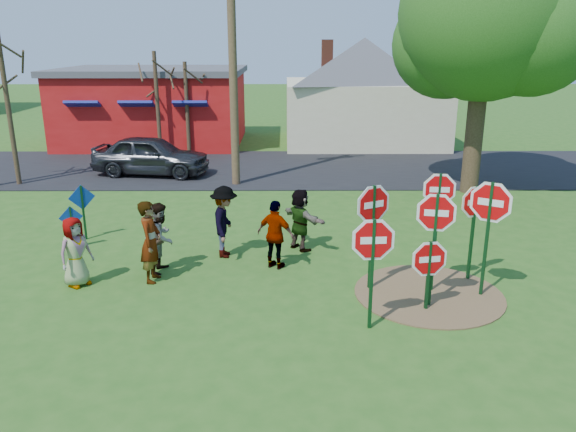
# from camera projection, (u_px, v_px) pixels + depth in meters

# --- Properties ---
(ground) EXTENTS (120.00, 120.00, 0.00)m
(ground) POSITION_uv_depth(u_px,v_px,m) (226.00, 276.00, 13.10)
(ground) COLOR #285618
(ground) RESTS_ON ground
(road) EXTENTS (120.00, 7.50, 0.04)m
(road) POSITION_uv_depth(u_px,v_px,m) (253.00, 168.00, 24.06)
(road) COLOR black
(road) RESTS_ON ground
(dirt_patch) EXTENTS (3.20, 3.20, 0.03)m
(dirt_patch) POSITION_uv_depth(u_px,v_px,m) (428.00, 294.00, 12.16)
(dirt_patch) COLOR brown
(dirt_patch) RESTS_ON ground
(red_building) EXTENTS (9.40, 7.69, 3.90)m
(red_building) POSITION_uv_depth(u_px,v_px,m) (155.00, 105.00, 29.65)
(red_building) COLOR #A01110
(red_building) RESTS_ON ground
(cream_house) EXTENTS (9.40, 9.40, 6.50)m
(cream_house) POSITION_uv_depth(u_px,v_px,m) (363.00, 87.00, 29.42)
(cream_house) COLOR beige
(cream_house) RESTS_ON ground
(stop_sign_a) EXTENTS (1.10, 0.08, 2.33)m
(stop_sign_a) POSITION_uv_depth(u_px,v_px,m) (373.00, 250.00, 10.29)
(stop_sign_a) COLOR #103B1A
(stop_sign_a) RESTS_ON ground
(stop_sign_b) EXTENTS (0.93, 0.10, 2.77)m
(stop_sign_b) POSITION_uv_depth(u_px,v_px,m) (438.00, 202.00, 11.75)
(stop_sign_b) COLOR #103B1A
(stop_sign_b) RESTS_ON ground
(stop_sign_c) EXTENTS (1.05, 0.21, 2.55)m
(stop_sign_c) POSITION_uv_depth(u_px,v_px,m) (435.00, 224.00, 11.12)
(stop_sign_c) COLOR #103B1A
(stop_sign_c) RESTS_ON ground
(stop_sign_d) EXTENTS (0.93, 0.35, 2.36)m
(stop_sign_d) POSITION_uv_depth(u_px,v_px,m) (475.00, 210.00, 12.42)
(stop_sign_d) COLOR #103B1A
(stop_sign_d) RESTS_ON ground
(stop_sign_e) EXTENTS (0.99, 0.18, 1.61)m
(stop_sign_e) POSITION_uv_depth(u_px,v_px,m) (429.00, 263.00, 11.17)
(stop_sign_e) COLOR #103B1A
(stop_sign_e) RESTS_ON ground
(stop_sign_f) EXTENTS (1.00, 0.64, 2.67)m
(stop_sign_f) POSITION_uv_depth(u_px,v_px,m) (490.00, 211.00, 11.56)
(stop_sign_f) COLOR #103B1A
(stop_sign_f) RESTS_ON ground
(stop_sign_g) EXTENTS (1.01, 0.55, 2.52)m
(stop_sign_g) POSITION_uv_depth(u_px,v_px,m) (373.00, 214.00, 11.92)
(stop_sign_g) COLOR #103B1A
(stop_sign_g) RESTS_ON ground
(blue_diamond_c) EXTENTS (0.56, 0.25, 1.17)m
(blue_diamond_c) POSITION_uv_depth(u_px,v_px,m) (71.00, 223.00, 14.63)
(blue_diamond_c) COLOR #103B1A
(blue_diamond_c) RESTS_ON ground
(blue_diamond_d) EXTENTS (0.63, 0.34, 1.55)m
(blue_diamond_d) POSITION_uv_depth(u_px,v_px,m) (83.00, 205.00, 15.27)
(blue_diamond_d) COLOR #103B1A
(blue_diamond_d) RESTS_ON ground
(person_a) EXTENTS (0.87, 0.93, 1.59)m
(person_a) POSITION_uv_depth(u_px,v_px,m) (75.00, 252.00, 12.40)
(person_a) COLOR #484F99
(person_a) RESTS_ON ground
(person_b) EXTENTS (0.49, 0.71, 1.89)m
(person_b) POSITION_uv_depth(u_px,v_px,m) (150.00, 242.00, 12.60)
(person_b) COLOR #227E75
(person_b) RESTS_ON ground
(person_c) EXTENTS (0.75, 0.90, 1.68)m
(person_c) POSITION_uv_depth(u_px,v_px,m) (161.00, 237.00, 13.18)
(person_c) COLOR brown
(person_c) RESTS_ON ground
(person_d) EXTENTS (0.72, 1.21, 1.83)m
(person_d) POSITION_uv_depth(u_px,v_px,m) (224.00, 222.00, 14.06)
(person_d) COLOR #303034
(person_d) RESTS_ON ground
(person_e) EXTENTS (1.06, 0.84, 1.68)m
(person_e) POSITION_uv_depth(u_px,v_px,m) (276.00, 235.00, 13.35)
(person_e) COLOR #523057
(person_e) RESTS_ON ground
(person_f) EXTENTS (1.31, 1.49, 1.64)m
(person_f) POSITION_uv_depth(u_px,v_px,m) (300.00, 220.00, 14.56)
(person_f) COLOR #21542C
(person_f) RESTS_ON ground
(suv) EXTENTS (4.86, 2.55, 1.58)m
(suv) POSITION_uv_depth(u_px,v_px,m) (151.00, 155.00, 22.63)
(suv) COLOR #2D2C31
(suv) RESTS_ON road
(utility_pole) EXTENTS (2.32, 0.85, 9.81)m
(utility_pole) POSITION_uv_depth(u_px,v_px,m) (232.00, 43.00, 19.87)
(utility_pole) COLOR #4C3823
(utility_pole) RESTS_ON ground
(leafy_tree) EXTENTS (6.35, 5.79, 9.02)m
(leafy_tree) POSITION_uv_depth(u_px,v_px,m) (490.00, 23.00, 18.66)
(leafy_tree) COLOR #382819
(leafy_tree) RESTS_ON ground
(bare_tree_west) EXTENTS (1.80, 1.80, 6.08)m
(bare_tree_west) POSITION_uv_depth(u_px,v_px,m) (4.00, 79.00, 20.20)
(bare_tree_west) COLOR #382819
(bare_tree_west) RESTS_ON ground
(bare_tree_east) EXTENTS (1.80, 1.80, 4.34)m
(bare_tree_east) POSITION_uv_depth(u_px,v_px,m) (186.00, 96.00, 25.93)
(bare_tree_east) COLOR #382819
(bare_tree_east) RESTS_ON ground
(bare_tree_extra) EXTENTS (1.80, 1.80, 4.81)m
(bare_tree_extra) POSITION_uv_depth(u_px,v_px,m) (156.00, 90.00, 25.50)
(bare_tree_extra) COLOR #382819
(bare_tree_extra) RESTS_ON ground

